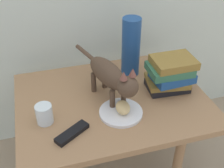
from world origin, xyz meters
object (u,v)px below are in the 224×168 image
Objects in this scene: side_table at (112,108)px; plate at (121,112)px; green_vase at (131,47)px; candle_jar at (44,115)px; book_stack at (170,74)px; cat at (111,76)px; bread_roll at (123,107)px; tv_remote at (72,133)px.

side_table is 0.14m from plate.
plate is 0.62× the size of green_vase.
book_stack is at bearing 6.77° from candle_jar.
bread_roll is at bearing -79.54° from cat.
tv_remote is at bearing -139.76° from side_table.
bread_roll is 0.24m from tv_remote.
cat is (-0.01, -0.01, 0.20)m from side_table.
side_table is at bearing 178.48° from book_stack.
book_stack is (0.29, 0.01, -0.05)m from cat.
tv_remote reaches higher than side_table.
tv_remote is at bearing -140.84° from cat.
tv_remote is (-0.22, -0.07, 0.00)m from plate.
green_vase reaches higher than tv_remote.
plate is 0.36m from green_vase.
plate is at bearing -115.79° from green_vase.
cat is at bearing 100.46° from bread_roll.
green_vase is at bearing 50.97° from cat.
candle_jar is at bearing -168.01° from cat.
plate is 0.41× the size of cat.
tv_remote is at bearing -48.38° from candle_jar.
bread_roll is 0.94× the size of candle_jar.
bread_roll is 0.17× the size of cat.
candle_jar is at bearing -173.23° from book_stack.
plate is at bearing -87.06° from side_table.
bread_roll is at bearing -47.61° from plate.
bread_roll is 0.36m from green_vase.
cat is at bearing -178.83° from book_stack.
book_stack reaches higher than candle_jar.
candle_jar reaches higher than side_table.
cat is 0.33m from candle_jar.
bread_roll is 0.33m from candle_jar.
cat reaches higher than candle_jar.
tv_remote is (-0.21, -0.17, -0.12)m from cat.
plate is (0.01, -0.12, 0.07)m from side_table.
bread_roll reaches higher than plate.
book_stack reaches higher than tv_remote.
tv_remote is at bearing -160.51° from book_stack.
book_stack is at bearing -1.52° from side_table.
bread_roll is at bearing -114.28° from green_vase.
cat is at bearing 11.99° from candle_jar.
candle_jar reaches higher than tv_remote.
side_table is at bearing 59.31° from cat.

